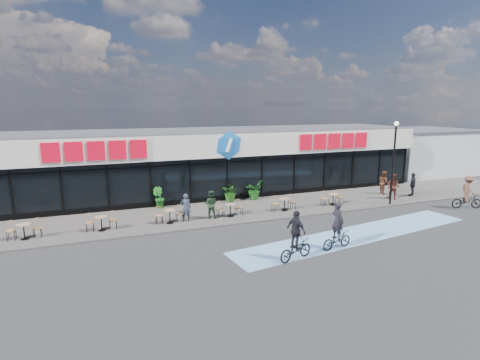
% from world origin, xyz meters
% --- Properties ---
extents(ground, '(120.00, 120.00, 0.00)m').
position_xyz_m(ground, '(0.00, 0.00, 0.00)').
color(ground, '#28282B').
rests_on(ground, ground).
extents(sidewalk, '(44.00, 5.00, 0.10)m').
position_xyz_m(sidewalk, '(0.00, 4.50, 0.05)').
color(sidewalk, '#514C47').
rests_on(sidewalk, ground).
extents(bike_lane, '(14.17, 4.13, 0.01)m').
position_xyz_m(bike_lane, '(4.00, -1.50, 0.01)').
color(bike_lane, '#6CA2CD').
rests_on(bike_lane, ground).
extents(building, '(30.60, 6.57, 4.75)m').
position_xyz_m(building, '(-0.00, 9.93, 2.34)').
color(building, black).
rests_on(building, ground).
extents(neighbour_building, '(9.20, 7.20, 4.11)m').
position_xyz_m(neighbour_building, '(20.50, 11.00, 2.06)').
color(neighbour_building, white).
rests_on(neighbour_building, ground).
extents(lamp_post, '(0.28, 0.28, 5.26)m').
position_xyz_m(lamp_post, '(9.43, 2.30, 3.22)').
color(lamp_post, black).
rests_on(lamp_post, sidewalk).
extents(bistro_set_0, '(1.54, 0.62, 0.90)m').
position_xyz_m(bistro_set_0, '(-11.45, 3.45, 0.56)').
color(bistro_set_0, tan).
rests_on(bistro_set_0, sidewalk).
extents(bistro_set_1, '(1.54, 0.62, 0.90)m').
position_xyz_m(bistro_set_1, '(-7.99, 3.45, 0.56)').
color(bistro_set_1, tan).
rests_on(bistro_set_1, sidewalk).
extents(bistro_set_2, '(1.54, 0.62, 0.90)m').
position_xyz_m(bistro_set_2, '(-4.54, 3.45, 0.56)').
color(bistro_set_2, tan).
rests_on(bistro_set_2, sidewalk).
extents(bistro_set_3, '(1.54, 0.62, 0.90)m').
position_xyz_m(bistro_set_3, '(-1.08, 3.45, 0.56)').
color(bistro_set_3, tan).
rests_on(bistro_set_3, sidewalk).
extents(bistro_set_4, '(1.54, 0.62, 0.90)m').
position_xyz_m(bistro_set_4, '(2.37, 3.45, 0.56)').
color(bistro_set_4, tan).
rests_on(bistro_set_4, sidewalk).
extents(bistro_set_5, '(1.54, 0.62, 0.90)m').
position_xyz_m(bistro_set_5, '(5.83, 3.45, 0.56)').
color(bistro_set_5, tan).
rests_on(bistro_set_5, sidewalk).
extents(potted_plant_left, '(0.91, 0.90, 1.29)m').
position_xyz_m(potted_plant_left, '(-4.61, 6.70, 0.74)').
color(potted_plant_left, '#1A5C1B').
rests_on(potted_plant_left, sidewalk).
extents(potted_plant_mid, '(1.48, 1.46, 1.24)m').
position_xyz_m(potted_plant_mid, '(0.07, 6.54, 0.72)').
color(potted_plant_mid, '#1F4F16').
rests_on(potted_plant_mid, sidewalk).
extents(potted_plant_right, '(1.54, 1.51, 1.29)m').
position_xyz_m(potted_plant_right, '(1.72, 6.56, 0.75)').
color(potted_plant_right, '#1C5B1A').
rests_on(potted_plant_right, sidewalk).
extents(patron_left, '(0.64, 0.51, 1.54)m').
position_xyz_m(patron_left, '(-3.63, 3.43, 0.87)').
color(patron_left, '#2E3747').
rests_on(patron_left, sidewalk).
extents(patron_right, '(0.95, 0.87, 1.59)m').
position_xyz_m(patron_right, '(-2.20, 3.48, 0.90)').
color(patron_right, '#1C331D').
rests_on(patron_right, sidewalk).
extents(pedestrian_a, '(0.95, 1.04, 1.75)m').
position_xyz_m(pedestrian_a, '(10.44, 3.19, 0.98)').
color(pedestrian_a, '#431D18').
rests_on(pedestrian_a, sidewalk).
extents(pedestrian_b, '(0.81, 0.94, 1.66)m').
position_xyz_m(pedestrian_b, '(11.00, 4.72, 0.93)').
color(pedestrian_b, '#4F2D1C').
rests_on(pedestrian_b, sidewalk).
extents(pedestrian_c, '(1.03, 0.78, 1.62)m').
position_xyz_m(pedestrian_c, '(12.46, 3.53, 0.91)').
color(pedestrian_c, black).
rests_on(pedestrian_c, sidewalk).
extents(cyclist_a, '(1.69, 0.84, 2.18)m').
position_xyz_m(cyclist_a, '(1.88, -2.68, 0.75)').
color(cyclist_a, black).
rests_on(cyclist_a, ground).
extents(cyclist_b, '(1.93, 1.27, 2.08)m').
position_xyz_m(cyclist_b, '(13.40, 0.07, 0.86)').
color(cyclist_b, black).
rests_on(cyclist_b, ground).
extents(cyclist_c, '(1.85, 1.09, 2.14)m').
position_xyz_m(cyclist_c, '(-0.45, -3.11, 0.80)').
color(cyclist_c, black).
rests_on(cyclist_c, ground).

